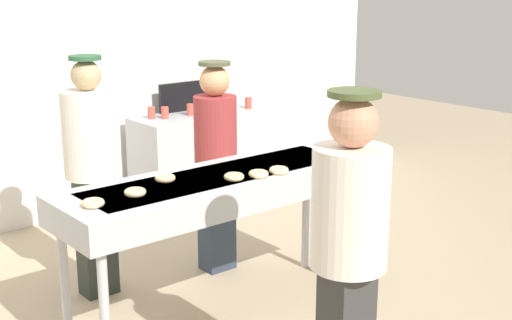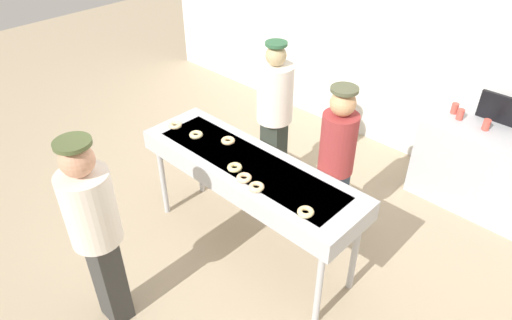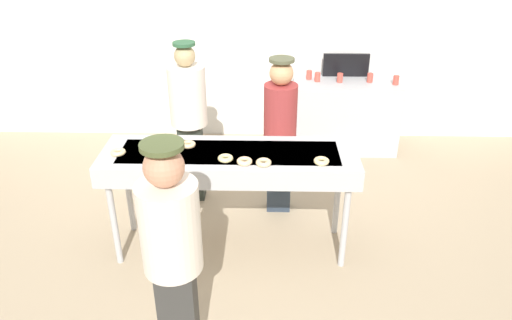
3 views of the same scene
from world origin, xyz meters
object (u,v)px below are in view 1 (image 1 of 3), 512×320
worker_assistant (216,156)px  paper_cup_3 (165,113)px  plain_donut_4 (93,203)px  worker_baker (91,160)px  plain_donut_3 (279,170)px  plain_donut_5 (326,157)px  plain_donut_2 (165,178)px  plain_donut_0 (259,174)px  customer_waiting (349,241)px  paper_cup_2 (220,105)px  plain_donut_6 (234,177)px  fryer_conveyor (222,188)px  paper_cup_0 (248,103)px  paper_cup_1 (152,113)px  prep_counter (199,158)px  menu_display (185,96)px  paper_cup_4 (190,110)px  plain_donut_1 (135,192)px

worker_assistant → paper_cup_3: bearing=-120.5°
plain_donut_4 → worker_baker: bearing=63.7°
plain_donut_3 → plain_donut_5: bearing=4.3°
plain_donut_2 → plain_donut_5: 1.16m
plain_donut_0 → customer_waiting: bearing=-109.0°
paper_cup_2 → paper_cup_3: 0.65m
plain_donut_5 → worker_assistant: (-0.32, 0.85, -0.11)m
plain_donut_3 → plain_donut_4: 1.23m
plain_donut_5 → paper_cup_2: 2.45m
plain_donut_6 → customer_waiting: customer_waiting is taller
fryer_conveyor → plain_donut_0: 0.27m
paper_cup_2 → paper_cup_3: same height
customer_waiting → paper_cup_2: customer_waiting is taller
paper_cup_0 → customer_waiting: bearing=-122.3°
plain_donut_4 → worker_assistant: size_ratio=0.08×
plain_donut_6 → customer_waiting: bearing=-101.1°
plain_donut_2 → paper_cup_1: plain_donut_2 is taller
plain_donut_4 → prep_counter: size_ratio=0.10×
menu_display → plain_donut_5: bearing=-102.2°
plain_donut_6 → paper_cup_1: (0.86, 2.37, -0.06)m
plain_donut_0 → plain_donut_2: 0.58m
worker_baker → paper_cup_4: (1.68, 1.25, -0.03)m
plain_donut_5 → customer_waiting: size_ratio=0.07×
plain_donut_0 → plain_donut_3: bearing=-6.4°
fryer_conveyor → customer_waiting: 1.35m
prep_counter → paper_cup_2: paper_cup_2 is taller
plain_donut_6 → worker_baker: size_ratio=0.07×
plain_donut_1 → worker_baker: (0.18, 0.90, -0.02)m
plain_donut_0 → paper_cup_1: size_ratio=1.13×
fryer_conveyor → plain_donut_3: 0.38m
paper_cup_2 → fryer_conveyor: bearing=-126.7°
plain_donut_3 → menu_display: (1.02, 2.57, 0.03)m
paper_cup_1 → paper_cup_2: size_ratio=1.00×
plain_donut_6 → paper_cup_2: 2.78m
paper_cup_1 → paper_cup_3: bearing=-40.8°
plain_donut_2 → worker_assistant: 0.99m
plain_donut_5 → fryer_conveyor: bearing=166.6°
paper_cup_1 → paper_cup_2: (0.74, -0.10, 0.00)m
paper_cup_0 → paper_cup_4: size_ratio=1.00×
plain_donut_3 → worker_assistant: bearing=80.2°
plain_donut_5 → plain_donut_6: bearing=177.8°
menu_display → paper_cup_4: bearing=-112.3°
paper_cup_0 → menu_display: 0.66m
customer_waiting → paper_cup_2: size_ratio=15.36×
plain_donut_3 → paper_cup_4: size_ratio=1.13×
paper_cup_0 → menu_display: (-0.57, 0.31, 0.09)m
prep_counter → paper_cup_2: size_ratio=11.75×
plain_donut_3 → paper_cup_3: plain_donut_3 is taller
paper_cup_4 → paper_cup_2: bearing=1.8°
plain_donut_2 → prep_counter: bearing=50.4°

